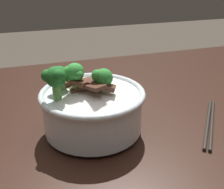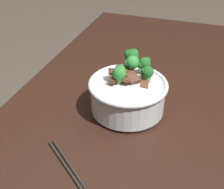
{
  "view_description": "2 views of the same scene",
  "coord_description": "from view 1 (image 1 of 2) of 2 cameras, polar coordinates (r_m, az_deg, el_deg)",
  "views": [
    {
      "loc": [
        0.17,
        0.54,
        1.13
      ],
      "look_at": [
        0.01,
        0.06,
        0.89
      ],
      "focal_mm": 43.88,
      "sensor_mm": 36.0,
      "label": 1
    },
    {
      "loc": [
        -0.58,
        -0.1,
        1.32
      ],
      "look_at": [
        0.02,
        0.1,
        0.88
      ],
      "focal_mm": 47.92,
      "sensor_mm": 36.0,
      "label": 2
    }
  ],
  "objects": [
    {
      "name": "rice_bowl",
      "position": [
        0.55,
        -4.28,
        -2.0
      ],
      "size": [
        0.21,
        0.21,
        0.15
      ],
      "color": "silver",
      "rests_on": "dining_table"
    },
    {
      "name": "chopsticks_pair",
      "position": [
        0.63,
        19.71,
        -5.52
      ],
      "size": [
        0.15,
        0.18,
        0.01
      ],
      "color": "#28231E",
      "rests_on": "dining_table"
    },
    {
      "name": "dining_table",
      "position": [
        0.7,
        -1.06,
        -10.79
      ],
      "size": [
        1.58,
        0.81,
        0.82
      ],
      "color": "black",
      "rests_on": "ground"
    }
  ]
}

